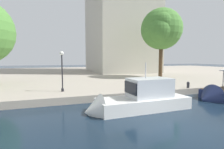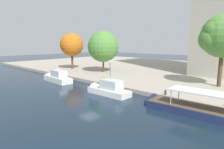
# 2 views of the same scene
# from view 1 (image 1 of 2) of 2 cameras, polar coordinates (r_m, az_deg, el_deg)

# --- Properties ---
(ground_plane) EXTENTS (220.00, 220.00, 0.00)m
(ground_plane) POSITION_cam_1_polar(r_m,az_deg,el_deg) (11.01, 20.41, -15.94)
(ground_plane) COLOR #142333
(dock_promenade) EXTENTS (120.00, 55.00, 0.66)m
(dock_promenade) POSITION_cam_1_polar(r_m,az_deg,el_deg) (43.24, -10.34, 0.25)
(dock_promenade) COLOR #A39989
(dock_promenade) RESTS_ON ground_plane
(motor_yacht_1) EXTENTS (8.27, 2.74, 4.59)m
(motor_yacht_1) POSITION_cam_1_polar(r_m,az_deg,el_deg) (13.67, 8.09, -8.86)
(motor_yacht_1) COLOR silver
(motor_yacht_1) RESTS_ON ground_plane
(mooring_bollard_0) EXTENTS (0.32, 0.32, 0.73)m
(mooring_bollard_0) POSITION_cam_1_polar(r_m,az_deg,el_deg) (21.34, 23.54, -3.03)
(mooring_bollard_0) COLOR #2D2D33
(mooring_bollard_0) RESTS_ON dock_promenade
(lamp_post) EXTENTS (0.40, 0.40, 4.00)m
(lamp_post) POSITION_cam_1_polar(r_m,az_deg,el_deg) (18.02, -15.96, 2.44)
(lamp_post) COLOR black
(lamp_post) RESTS_ON dock_promenade
(tree_2) EXTENTS (7.17, 7.17, 12.08)m
(tree_2) POSITION_cam_1_polar(r_m,az_deg,el_deg) (32.43, 15.75, 14.11)
(tree_2) COLOR #4C3823
(tree_2) RESTS_ON dock_promenade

